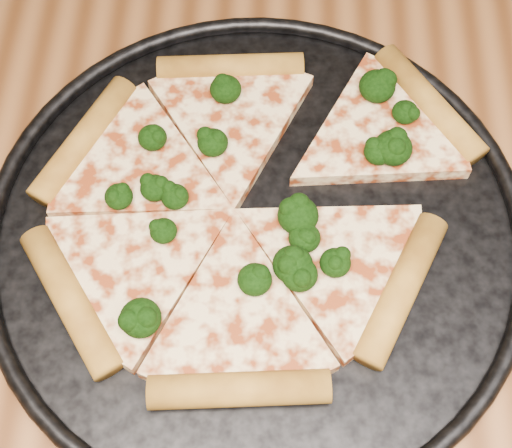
{
  "coord_description": "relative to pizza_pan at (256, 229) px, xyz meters",
  "views": [
    {
      "loc": [
        -0.09,
        -0.1,
        1.24
      ],
      "look_at": [
        -0.1,
        0.14,
        0.77
      ],
      "focal_mm": 51.26,
      "sensor_mm": 36.0,
      "label": 1
    }
  ],
  "objects": [
    {
      "name": "pizza_pan",
      "position": [
        0.0,
        0.0,
        0.0
      ],
      "size": [
        0.4,
        0.4,
        0.02
      ],
      "color": "black",
      "rests_on": "dining_table"
    },
    {
      "name": "pizza",
      "position": [
        -0.01,
        0.02,
        0.01
      ],
      "size": [
        0.35,
        0.31,
        0.02
      ],
      "rotation": [
        0.0,
        0.0,
        0.07
      ],
      "color": "#FFD89C",
      "rests_on": "pizza_pan"
    },
    {
      "name": "broccoli_florets",
      "position": [
        0.01,
        0.02,
        0.02
      ],
      "size": [
        0.23,
        0.23,
        0.02
      ],
      "color": "black",
      "rests_on": "pizza"
    }
  ]
}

